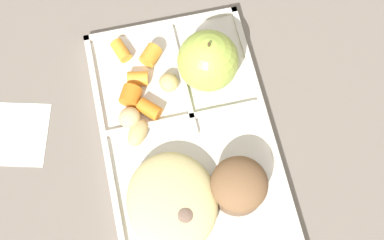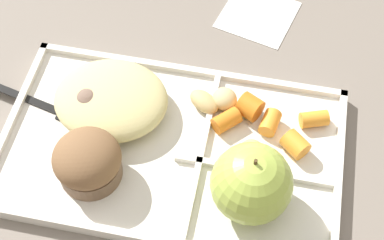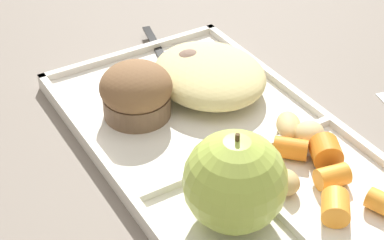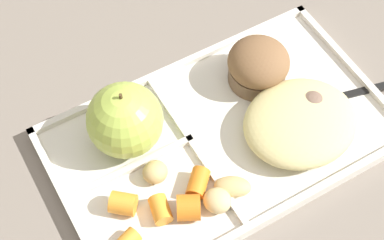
# 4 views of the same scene
# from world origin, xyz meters

# --- Properties ---
(ground) EXTENTS (6.00, 6.00, 0.00)m
(ground) POSITION_xyz_m (0.00, 0.00, 0.00)
(ground) COLOR slate
(lunch_tray) EXTENTS (0.38, 0.23, 0.02)m
(lunch_tray) POSITION_xyz_m (-0.00, 0.00, 0.01)
(lunch_tray) COLOR silver
(lunch_tray) RESTS_ON ground
(green_apple) EXTENTS (0.08, 0.08, 0.09)m
(green_apple) POSITION_xyz_m (-0.09, 0.05, 0.05)
(green_apple) COLOR #A8C14C
(green_apple) RESTS_ON lunch_tray
(bran_muffin) EXTENTS (0.07, 0.07, 0.06)m
(bran_muffin) POSITION_xyz_m (0.08, 0.05, 0.04)
(bran_muffin) COLOR brown
(bran_muffin) RESTS_ON lunch_tray
(carrot_slice_diagonal) EXTENTS (0.04, 0.04, 0.02)m
(carrot_slice_diagonal) POSITION_xyz_m (-0.14, -0.02, 0.02)
(carrot_slice_diagonal) COLOR orange
(carrot_slice_diagonal) RESTS_ON lunch_tray
(carrot_slice_near_corner) EXTENTS (0.03, 0.04, 0.03)m
(carrot_slice_near_corner) POSITION_xyz_m (-0.08, -0.06, 0.02)
(carrot_slice_near_corner) COLOR orange
(carrot_slice_near_corner) RESTS_ON lunch_tray
(carrot_slice_large) EXTENTS (0.02, 0.03, 0.02)m
(carrot_slice_large) POSITION_xyz_m (-0.11, -0.05, 0.02)
(carrot_slice_large) COLOR orange
(carrot_slice_large) RESTS_ON lunch_tray
(carrot_slice_edge) EXTENTS (0.04, 0.04, 0.02)m
(carrot_slice_edge) POSITION_xyz_m (-0.06, -0.04, 0.02)
(carrot_slice_edge) COLOR orange
(carrot_slice_edge) RESTS_ON lunch_tray
(potato_chunk_small) EXTENTS (0.03, 0.03, 0.02)m
(potato_chunk_small) POSITION_xyz_m (-0.09, -0.01, 0.02)
(potato_chunk_small) COLOR tan
(potato_chunk_small) RESTS_ON lunch_tray
(potato_chunk_corner) EXTENTS (0.04, 0.04, 0.02)m
(potato_chunk_corner) POSITION_xyz_m (-0.05, -0.07, 0.02)
(potato_chunk_corner) COLOR tan
(potato_chunk_corner) RESTS_ON lunch_tray
(potato_chunk_wedge) EXTENTS (0.05, 0.04, 0.02)m
(potato_chunk_wedge) POSITION_xyz_m (-0.03, -0.06, 0.02)
(potato_chunk_wedge) COLOR tan
(potato_chunk_wedge) RESTS_ON lunch_tray
(egg_noodle_pile) EXTENTS (0.13, 0.11, 0.04)m
(egg_noodle_pile) POSITION_xyz_m (0.08, -0.04, 0.03)
(egg_noodle_pile) COLOR #D6C684
(egg_noodle_pile) RESTS_ON lunch_tray
(meatball_side) EXTENTS (0.04, 0.04, 0.04)m
(meatball_side) POSITION_xyz_m (0.10, -0.03, 0.03)
(meatball_side) COLOR #755B4C
(meatball_side) RESTS_ON lunch_tray
(meatball_center) EXTENTS (0.03, 0.03, 0.03)m
(meatball_center) POSITION_xyz_m (0.07, -0.03, 0.02)
(meatball_center) COLOR brown
(meatball_center) RESTS_ON lunch_tray
(meatball_front) EXTENTS (0.04, 0.04, 0.04)m
(meatball_front) POSITION_xyz_m (0.07, -0.05, 0.03)
(meatball_front) COLOR brown
(meatball_front) RESTS_ON lunch_tray
(meatball_back) EXTENTS (0.04, 0.04, 0.04)m
(meatball_back) POSITION_xyz_m (0.06, -0.03, 0.03)
(meatball_back) COLOR brown
(meatball_back) RESTS_ON lunch_tray
(plastic_fork) EXTENTS (0.15, 0.05, 0.00)m
(plastic_fork) POSITION_xyz_m (0.15, -0.02, 0.01)
(plastic_fork) COLOR black
(plastic_fork) RESTS_ON lunch_tray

